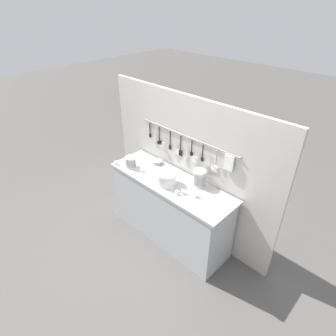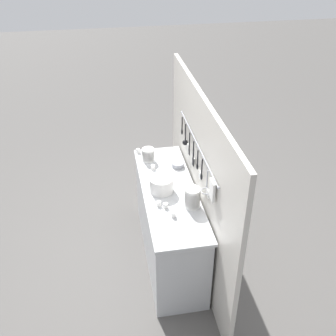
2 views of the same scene
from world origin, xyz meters
TOP-DOWN VIEW (x-y plane):
  - ground_plane at (0.00, 0.00)m, footprint 20.00×20.00m
  - counter at (0.00, 0.00)m, footprint 1.58×0.50m
  - back_wall at (0.00, 0.29)m, footprint 2.38×0.11m
  - bowl_stack_nested_right at (-0.55, -0.12)m, footprint 0.13×0.13m
  - bowl_stack_short_front at (0.28, 0.16)m, footprint 0.14×0.14m
  - plate_stack at (0.01, -0.07)m, footprint 0.23×0.23m
  - steel_mixing_bowl at (-0.38, 0.16)m, footprint 0.12×0.12m
  - cup_beside_plates at (0.26, -0.08)m, footprint 0.04×0.04m
  - cup_front_left at (0.23, -0.13)m, footprint 0.04×0.04m
  - cup_back_left at (-0.73, -0.21)m, footprint 0.04×0.04m
  - cup_centre at (-0.38, -0.10)m, footprint 0.04×0.04m
  - cup_back_right at (0.40, -0.03)m, footprint 0.04×0.04m

SIDE VIEW (x-z plane):
  - ground_plane at x=0.00m, z-range 0.00..0.00m
  - counter at x=0.00m, z-range 0.00..0.84m
  - steel_mixing_bowl at x=-0.38m, z-range 0.84..0.89m
  - cup_beside_plates at x=0.26m, z-range 0.84..0.89m
  - cup_front_left at x=0.23m, z-range 0.84..0.89m
  - cup_back_left at x=-0.73m, z-range 0.84..0.89m
  - cup_centre at x=-0.38m, z-range 0.84..0.89m
  - cup_back_right at x=0.40m, z-range 0.84..0.89m
  - back_wall at x=0.00m, z-range 0.00..1.77m
  - bowl_stack_nested_right at x=-0.55m, z-range 0.84..0.98m
  - plate_stack at x=0.01m, z-range 0.84..0.99m
  - bowl_stack_short_front at x=0.28m, z-range 0.84..1.03m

